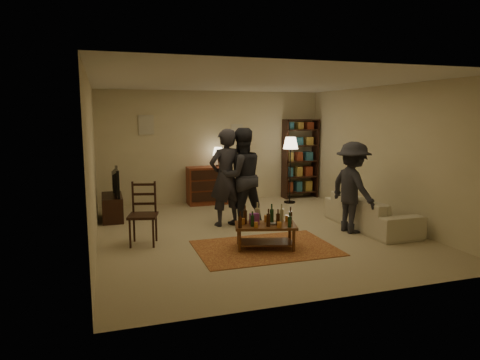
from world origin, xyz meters
name	(u,v)px	position (x,y,z in m)	size (l,w,h in m)	color
floor	(254,232)	(0.00, 0.00, 0.00)	(6.00, 6.00, 0.00)	#C6B793
room_shell	(187,128)	(-0.65, 2.98, 1.81)	(6.00, 6.00, 6.00)	beige
rug	(265,248)	(-0.16, -0.97, 0.01)	(2.20, 1.50, 0.01)	maroon
coffee_table	(265,226)	(-0.16, -0.97, 0.37)	(1.08, 0.77, 0.74)	brown
dining_chair	(143,211)	(-1.99, -0.10, 0.56)	(0.55, 0.55, 1.05)	black
tv_stand	(112,201)	(-2.44, 1.80, 0.38)	(0.40, 1.00, 1.06)	black
dresser	(209,184)	(-0.19, 2.71, 0.48)	(1.00, 0.50, 1.36)	brown
bookshelf	(300,158)	(2.25, 2.78, 1.03)	(0.90, 0.34, 2.02)	black
floor_lamp	(291,148)	(1.72, 2.22, 1.35)	(0.36, 0.36, 1.60)	black
sofa	(371,212)	(2.20, -0.40, 0.30)	(2.08, 0.81, 0.61)	beige
person_left	(226,178)	(-0.36, 0.64, 0.94)	(0.68, 0.45, 1.87)	#27262D
person_right	(241,176)	(-0.04, 0.65, 0.94)	(0.92, 0.71, 1.88)	#24242B
person_by_sofa	(353,187)	(1.70, -0.54, 0.83)	(1.07, 0.61, 1.66)	#26262E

